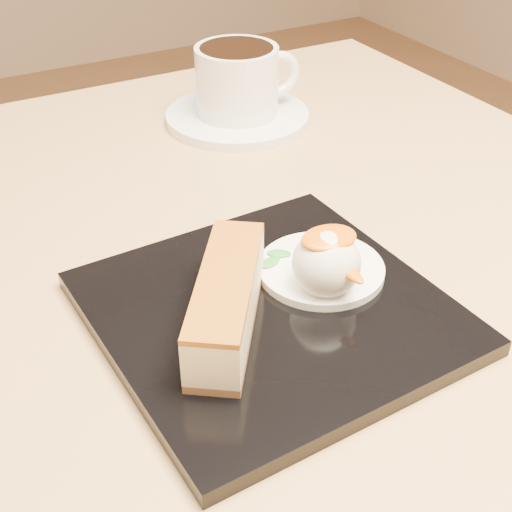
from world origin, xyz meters
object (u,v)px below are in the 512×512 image
dessert_plate (270,312)px  cheesecake (227,301)px  saucer (237,117)px  ice_cream_scoop (326,263)px  coffee_cup (239,79)px  table (227,415)px

dessert_plate → cheesecake: bearing=-171.9°
dessert_plate → saucer: (0.13, 0.30, -0.00)m
cheesecake → saucer: (0.17, 0.30, -0.03)m
ice_cream_scoop → coffee_cup: bearing=72.8°
table → ice_cream_scoop: (0.04, -0.07, 0.19)m
cheesecake → dessert_plate: bearing=-46.4°
saucer → coffee_cup: size_ratio=1.32×
dessert_plate → cheesecake: size_ratio=1.80×
cheesecake → coffee_cup: bearing=6.4°
table → dessert_plate: dessert_plate is taller
dessert_plate → cheesecake: 0.04m
table → ice_cream_scoop: size_ratio=17.18×
table → coffee_cup: coffee_cup is taller
table → coffee_cup: (0.14, 0.23, 0.20)m
dessert_plate → ice_cream_scoop: 0.05m
table → dessert_plate: 0.17m
cheesecake → ice_cream_scoop: 0.08m
dessert_plate → cheesecake: cheesecake is taller
table → saucer: size_ratio=5.33×
table → cheesecake: size_ratio=6.56×
table → coffee_cup: 0.34m
cheesecake → saucer: bearing=6.7°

